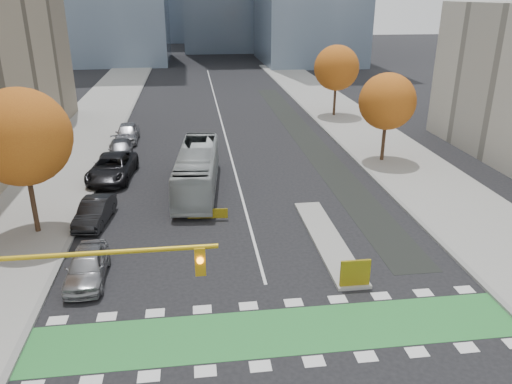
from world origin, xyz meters
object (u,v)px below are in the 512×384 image
object	(u,v)px
parked_car_a	(87,266)
parked_car_e	(127,133)
parked_car_d	(112,168)
parked_car_c	(121,150)
tree_east_far	(337,68)
tree_east_near	(387,102)
parked_car_b	(95,212)
traffic_signal_west	(44,287)
bus	(197,170)
hazard_board	(355,273)
tree_west	(21,137)

from	to	relation	value
parked_car_a	parked_car_e	size ratio (longest dim) A/B	0.90
parked_car_d	parked_car_e	distance (m)	10.00
parked_car_c	tree_east_far	bearing A→B (deg)	23.21
tree_east_far	parked_car_d	world-z (taller)	tree_east_far
tree_east_near	parked_car_b	xyz separation A→B (m)	(-20.99, -9.00, -4.15)
tree_east_far	parked_car_e	size ratio (longest dim) A/B	1.58
tree_east_far	parked_car_b	distance (m)	33.28
parked_car_d	traffic_signal_west	bearing A→B (deg)	-81.56
parked_car_d	bus	bearing A→B (deg)	-21.09
hazard_board	tree_east_near	distance (m)	19.93
bus	parked_car_d	world-z (taller)	bus
tree_east_near	bus	xyz separation A→B (m)	(-14.87, -4.45, -3.39)
traffic_signal_west	parked_car_e	distance (m)	31.32
traffic_signal_west	parked_car_d	distance (m)	21.40
traffic_signal_west	parked_car_d	xyz separation A→B (m)	(-1.07, 21.13, -3.18)
parked_car_b	parked_car_e	distance (m)	17.63
tree_west	parked_car_c	bearing A→B (deg)	77.58
parked_car_a	parked_car_b	bearing A→B (deg)	95.26
tree_east_far	parked_car_c	bearing A→B (deg)	-150.07
bus	parked_car_c	distance (m)	10.16
parked_car_d	parked_car_e	bearing A→B (deg)	95.55
tree_east_far	parked_car_c	world-z (taller)	tree_east_far
hazard_board	parked_car_b	world-z (taller)	hazard_board
tree_east_near	parked_car_c	distance (m)	21.71
parked_car_d	parked_car_e	xyz separation A→B (m)	(0.00, 10.00, -0.03)
tree_east_near	hazard_board	bearing A→B (deg)	-114.20
parked_car_d	parked_car_b	bearing A→B (deg)	-84.39
parked_car_b	hazard_board	bearing A→B (deg)	-26.82
bus	parked_car_e	size ratio (longest dim) A/B	2.19
hazard_board	tree_east_near	bearing A→B (deg)	65.80
tree_east_near	parked_car_b	bearing A→B (deg)	-156.78
parked_car_b	bus	bearing A→B (deg)	43.95
tree_east_near	bus	size ratio (longest dim) A/B	0.67
hazard_board	bus	xyz separation A→B (m)	(-6.87, 13.35, 0.68)
traffic_signal_west	parked_car_a	xyz separation A→B (m)	(-0.35, 7.03, -3.29)
parked_car_e	parked_car_b	bearing A→B (deg)	-90.11
tree_west	parked_car_d	xyz separation A→B (m)	(3.00, 8.62, -4.76)
hazard_board	parked_car_d	size ratio (longest dim) A/B	0.23
parked_car_b	parked_car_e	xyz separation A→B (m)	(-0.01, 17.63, 0.11)
parked_car_a	parked_car_d	size ratio (longest dim) A/B	0.71
parked_car_e	hazard_board	bearing A→B (deg)	-63.94
tree_east_far	parked_car_d	bearing A→B (deg)	-141.05
parked_car_c	parked_car_b	bearing A→B (deg)	-96.68
bus	parked_car_d	size ratio (longest dim) A/B	1.72
parked_car_c	parked_car_a	bearing A→B (deg)	-94.56
hazard_board	tree_east_near	size ratio (longest dim) A/B	0.20
tree_east_near	parked_car_a	bearing A→B (deg)	-142.64
traffic_signal_west	parked_car_b	size ratio (longest dim) A/B	1.97
parked_car_a	parked_car_c	size ratio (longest dim) A/B	0.91
tree_west	parked_car_b	xyz separation A→B (m)	(3.01, 1.00, -4.90)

